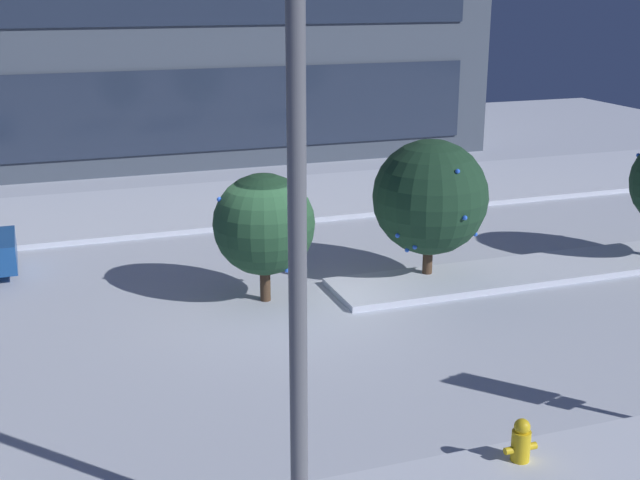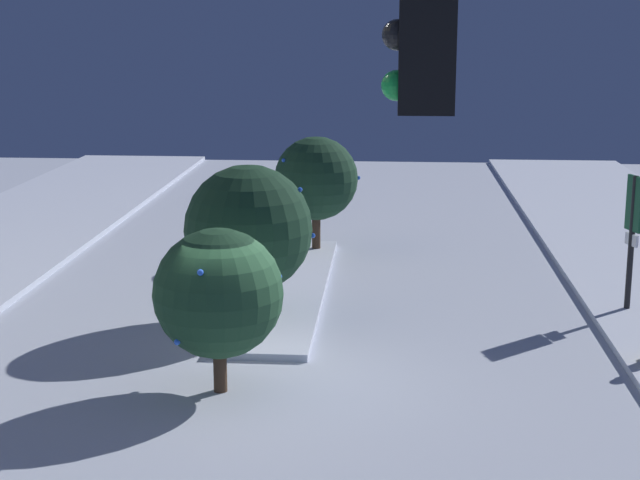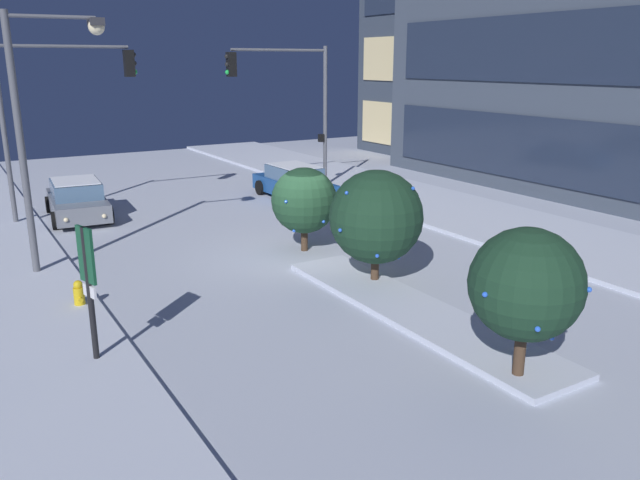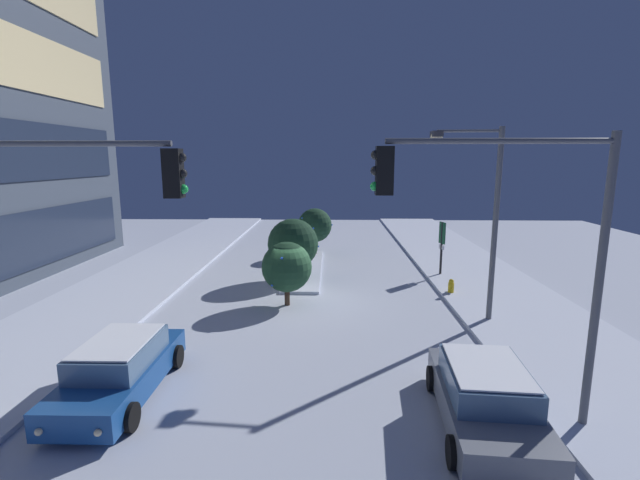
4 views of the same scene
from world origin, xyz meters
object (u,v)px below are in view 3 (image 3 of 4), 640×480
at_px(traffic_light_corner_far_left, 290,93).
at_px(fire_hydrant, 79,296).
at_px(car_near, 77,200).
at_px(decorated_tree_left_of_median, 304,201).
at_px(street_lamp_arched, 45,107).
at_px(car_far, 294,183).
at_px(parking_info_sign, 88,279).
at_px(decorated_tree_median, 526,285).
at_px(decorated_tree_right_of_median, 376,217).
at_px(traffic_light_corner_near_left, 57,97).

height_order(traffic_light_corner_far_left, fire_hydrant, traffic_light_corner_far_left).
distance_m(car_near, decorated_tree_left_of_median, 9.95).
xyz_separation_m(car_near, street_lamp_arched, (6.65, -1.72, 3.98)).
distance_m(car_far, fire_hydrant, 13.90).
xyz_separation_m(fire_hydrant, parking_info_sign, (3.22, -0.31, 1.46)).
distance_m(car_near, car_far, 9.00).
bearing_deg(parking_info_sign, car_near, 64.48).
height_order(traffic_light_corner_far_left, decorated_tree_median, traffic_light_corner_far_left).
xyz_separation_m(street_lamp_arched, parking_info_sign, (6.46, -0.48, -2.87)).
bearing_deg(fire_hydrant, car_far, 128.92).
relative_size(decorated_tree_median, decorated_tree_right_of_median, 0.96).
distance_m(car_near, street_lamp_arched, 7.94).
distance_m(fire_hydrant, decorated_tree_right_of_median, 7.77).
xyz_separation_m(street_lamp_arched, decorated_tree_left_of_median, (1.70, 7.05, -3.05)).
relative_size(car_far, decorated_tree_left_of_median, 1.78).
relative_size(decorated_tree_median, decorated_tree_left_of_median, 1.12).
distance_m(street_lamp_arched, fire_hydrant, 5.41).
distance_m(car_far, traffic_light_corner_near_left, 10.09).
bearing_deg(decorated_tree_right_of_median, car_near, -155.96).
height_order(traffic_light_corner_near_left, decorated_tree_left_of_median, traffic_light_corner_near_left).
bearing_deg(car_far, traffic_light_corner_far_left, -23.75).
relative_size(traffic_light_corner_near_left, decorated_tree_right_of_median, 2.10).
bearing_deg(traffic_light_corner_far_left, car_near, 1.44).
xyz_separation_m(car_near, parking_info_sign, (13.11, -2.20, 1.11)).
bearing_deg(traffic_light_corner_far_left, decorated_tree_left_of_median, 63.97).
height_order(traffic_light_corner_near_left, parking_info_sign, traffic_light_corner_near_left).
distance_m(street_lamp_arched, decorated_tree_right_of_median, 9.40).
height_order(traffic_light_corner_far_left, decorated_tree_left_of_median, traffic_light_corner_far_left).
height_order(car_far, fire_hydrant, car_far).
distance_m(traffic_light_corner_near_left, decorated_tree_median, 18.81).
bearing_deg(fire_hydrant, decorated_tree_left_of_median, 102.01).
height_order(parking_info_sign, decorated_tree_left_of_median, parking_info_sign).
xyz_separation_m(traffic_light_corner_far_left, traffic_light_corner_near_left, (0.22, -9.84, 0.12)).
bearing_deg(car_near, traffic_light_corner_near_left, -89.34).
height_order(decorated_tree_median, decorated_tree_right_of_median, decorated_tree_right_of_median).
relative_size(traffic_light_corner_far_left, parking_info_sign, 2.29).
bearing_deg(decorated_tree_median, decorated_tree_left_of_median, 175.19).
bearing_deg(traffic_light_corner_near_left, fire_hydrant, -99.06).
bearing_deg(street_lamp_arched, decorated_tree_left_of_median, -8.77).
height_order(car_far, traffic_light_corner_near_left, traffic_light_corner_near_left).
bearing_deg(car_far, street_lamp_arched, 116.93).
bearing_deg(decorated_tree_right_of_median, decorated_tree_left_of_median, -179.00).
bearing_deg(car_near, parking_info_sign, -4.92).
distance_m(car_near, traffic_light_corner_near_left, 3.92).
bearing_deg(car_far, traffic_light_corner_near_left, 82.38).
xyz_separation_m(traffic_light_corner_far_left, parking_info_sign, (13.35, -11.73, -2.68)).
relative_size(street_lamp_arched, decorated_tree_median, 2.38).
bearing_deg(decorated_tree_left_of_median, street_lamp_arched, -103.56).
relative_size(fire_hydrant, parking_info_sign, 0.26).
xyz_separation_m(car_far, parking_info_sign, (11.96, -11.12, 1.11)).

